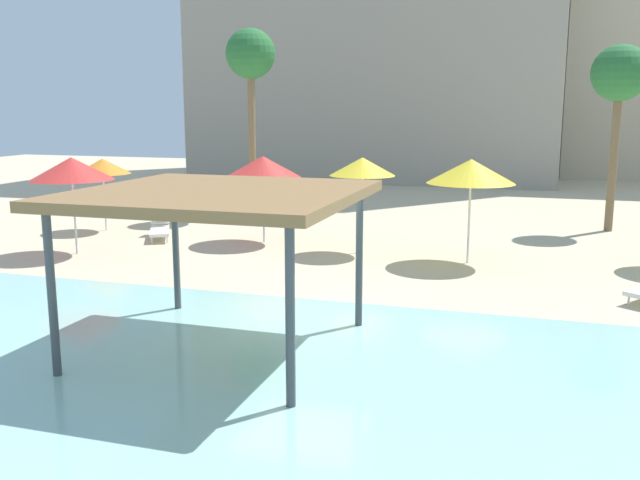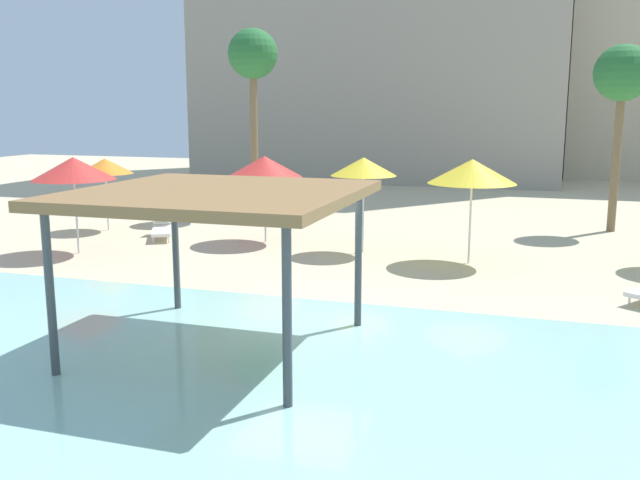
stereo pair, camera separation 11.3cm
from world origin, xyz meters
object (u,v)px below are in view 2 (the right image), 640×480
(shade_pavilion, at_px, (218,199))
(beach_umbrella_red_2, at_px, (73,169))
(beach_umbrella_red_0, at_px, (265,167))
(beach_umbrella_yellow_5, at_px, (364,167))
(palm_tree_2, at_px, (623,78))
(beach_umbrella_orange_4, at_px, (105,166))
(palm_tree_0, at_px, (253,59))
(lounge_chair_1, at_px, (162,228))
(beach_umbrella_yellow_1, at_px, (472,171))

(shade_pavilion, distance_m, beach_umbrella_red_2, 9.95)
(beach_umbrella_red_0, height_order, beach_umbrella_yellow_5, beach_umbrella_yellow_5)
(shade_pavilion, bearing_deg, palm_tree_2, 63.11)
(beach_umbrella_orange_4, relative_size, beach_umbrella_yellow_5, 0.89)
(shade_pavilion, distance_m, palm_tree_2, 17.14)
(beach_umbrella_red_2, bearing_deg, palm_tree_0, 74.78)
(lounge_chair_1, bearing_deg, palm_tree_2, 83.72)
(beach_umbrella_orange_4, relative_size, palm_tree_0, 0.35)
(beach_umbrella_yellow_5, bearing_deg, beach_umbrella_red_0, 169.35)
(beach_umbrella_yellow_5, relative_size, palm_tree_0, 0.39)
(palm_tree_0, bearing_deg, beach_umbrella_red_2, -105.22)
(beach_umbrella_orange_4, bearing_deg, beach_umbrella_red_0, -3.52)
(shade_pavilion, height_order, beach_umbrella_red_0, shade_pavilion)
(palm_tree_0, bearing_deg, beach_umbrella_red_0, -63.78)
(beach_umbrella_red_2, height_order, beach_umbrella_orange_4, beach_umbrella_red_2)
(beach_umbrella_orange_4, bearing_deg, lounge_chair_1, -16.36)
(shade_pavilion, bearing_deg, lounge_chair_1, 125.50)
(beach_umbrella_red_2, height_order, beach_umbrella_yellow_5, beach_umbrella_red_2)
(shade_pavilion, height_order, palm_tree_2, palm_tree_2)
(beach_umbrella_yellow_1, relative_size, beach_umbrella_orange_4, 1.15)
(beach_umbrella_orange_4, height_order, palm_tree_0, palm_tree_0)
(lounge_chair_1, bearing_deg, palm_tree_0, 139.06)
(beach_umbrella_yellow_5, height_order, palm_tree_2, palm_tree_2)
(beach_umbrella_orange_4, bearing_deg, shade_pavilion, -47.51)
(beach_umbrella_yellow_5, distance_m, lounge_chair_1, 7.26)
(lounge_chair_1, height_order, palm_tree_2, palm_tree_2)
(beach_umbrella_yellow_1, relative_size, lounge_chair_1, 1.47)
(lounge_chair_1, distance_m, palm_tree_2, 16.19)
(beach_umbrella_orange_4, height_order, palm_tree_2, palm_tree_2)
(beach_umbrella_red_0, height_order, beach_umbrella_yellow_1, beach_umbrella_yellow_1)
(beach_umbrella_yellow_1, xyz_separation_m, beach_umbrella_yellow_5, (-3.16, 0.50, 0.01))
(beach_umbrella_yellow_1, distance_m, palm_tree_2, 8.29)
(beach_umbrella_yellow_1, bearing_deg, beach_umbrella_orange_4, 173.19)
(beach_umbrella_yellow_1, xyz_separation_m, palm_tree_0, (-8.93, 6.00, 3.50))
(shade_pavilion, relative_size, beach_umbrella_yellow_5, 1.66)
(beach_umbrella_yellow_1, bearing_deg, palm_tree_2, 57.67)
(beach_umbrella_red_2, relative_size, palm_tree_0, 0.39)
(beach_umbrella_red_2, bearing_deg, beach_umbrella_red_0, 35.55)
(beach_umbrella_red_2, xyz_separation_m, beach_umbrella_yellow_5, (7.99, 2.67, 0.04))
(beach_umbrella_red_0, xyz_separation_m, lounge_chair_1, (-3.54, -0.38, -2.09))
(lounge_chair_1, xyz_separation_m, palm_tree_0, (1.14, 5.25, 5.71))
(beach_umbrella_yellow_5, bearing_deg, palm_tree_0, 136.34)
(beach_umbrella_yellow_5, height_order, palm_tree_0, palm_tree_0)
(shade_pavilion, xyz_separation_m, palm_tree_2, (7.67, 15.12, 2.51))
(shade_pavilion, distance_m, beach_umbrella_yellow_5, 9.00)
(lounge_chair_1, bearing_deg, beach_umbrella_red_0, 67.41)
(beach_umbrella_yellow_5, xyz_separation_m, palm_tree_2, (7.36, 6.13, 2.68))
(shade_pavilion, relative_size, palm_tree_2, 0.74)
(shade_pavilion, distance_m, beach_umbrella_orange_4, 13.57)
(palm_tree_0, xyz_separation_m, palm_tree_2, (13.12, 0.63, -0.81))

